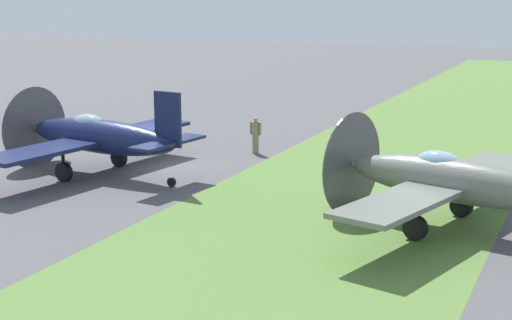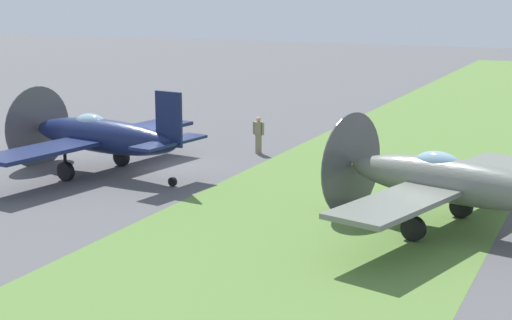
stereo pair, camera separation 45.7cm
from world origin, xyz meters
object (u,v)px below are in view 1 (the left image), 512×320
(airplane_wingman, at_px, (453,180))
(ground_crew_mechanic, at_px, (10,129))
(airplane_lead, at_px, (98,136))
(ground_crew_chief, at_px, (256,134))

(airplane_wingman, relative_size, ground_crew_mechanic, 6.31)
(airplane_wingman, height_order, ground_crew_mechanic, airplane_wingman)
(airplane_lead, bearing_deg, ground_crew_mechanic, 75.06)
(airplane_wingman, xyz_separation_m, ground_crew_chief, (8.53, 10.53, -0.71))
(ground_crew_mechanic, bearing_deg, airplane_lead, -27.33)
(airplane_wingman, bearing_deg, airplane_lead, 97.80)
(ground_crew_chief, distance_m, ground_crew_mechanic, 11.97)
(airplane_lead, relative_size, airplane_wingman, 1.00)
(ground_crew_chief, bearing_deg, airplane_wingman, 152.68)
(airplane_lead, xyz_separation_m, ground_crew_chief, (6.61, -4.14, -0.71))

